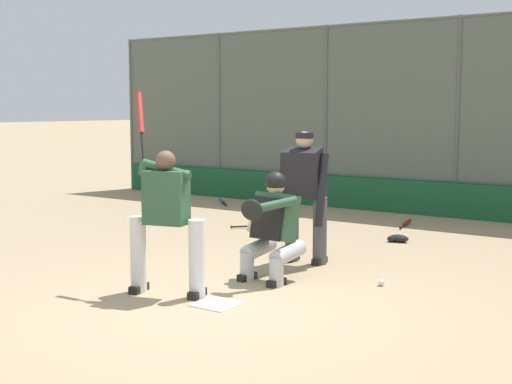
{
  "coord_description": "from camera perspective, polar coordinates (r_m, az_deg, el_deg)",
  "views": [
    {
      "loc": [
        -4.35,
        5.62,
        2.0
      ],
      "look_at": [
        0.2,
        -1.0,
        1.05
      ],
      "focal_mm": 50.0,
      "sensor_mm": 36.0,
      "label": 1
    }
  ],
  "objects": [
    {
      "name": "ground_plane",
      "position": [
        7.39,
        -3.13,
        -8.98
      ],
      "size": [
        160.0,
        160.0,
        0.0
      ],
      "primitive_type": "plane",
      "color": "tan"
    },
    {
      "name": "backstop_fence",
      "position": [
        13.52,
        15.84,
        6.13
      ],
      "size": [
        16.44,
        0.08,
        3.65
      ],
      "color": "#515651",
      "rests_on": "ground_plane"
    },
    {
      "name": "baseball_loose",
      "position": [
        8.23,
        9.98,
        -7.16
      ],
      "size": [
        0.07,
        0.07,
        0.07
      ],
      "primitive_type": "sphere",
      "color": "white",
      "rests_on": "ground_plane"
    },
    {
      "name": "batter_at_plate",
      "position": [
        7.65,
        -7.23,
        -1.97
      ],
      "size": [
        1.12,
        0.57,
        2.18
      ],
      "rotation": [
        0.0,
        0.0,
        0.26
      ],
      "color": "silver",
      "rests_on": "ground_plane"
    },
    {
      "name": "spare_bat_by_padding",
      "position": [
        15.06,
        -2.73,
        -0.76
      ],
      "size": [
        0.62,
        0.62,
        0.07
      ],
      "rotation": [
        0.0,
        0.0,
        5.5
      ],
      "color": "black",
      "rests_on": "ground_plane"
    },
    {
      "name": "spare_bat_near_backstop",
      "position": [
        11.99,
        0.62,
        -2.69
      ],
      "size": [
        0.61,
        0.72,
        0.07
      ],
      "rotation": [
        0.0,
        0.0,
        4.02
      ],
      "color": "black",
      "rests_on": "ground_plane"
    },
    {
      "name": "bleachers_beyond",
      "position": [
        16.7,
        11.42,
        1.41
      ],
      "size": [
        11.45,
        2.5,
        1.48
      ],
      "color": "slate",
      "rests_on": "ground_plane"
    },
    {
      "name": "fielding_glove_on_dirt",
      "position": [
        10.91,
        11.28,
        -3.66
      ],
      "size": [
        0.31,
        0.23,
        0.11
      ],
      "color": "black",
      "rests_on": "ground_plane"
    },
    {
      "name": "home_plate_marker",
      "position": [
        7.38,
        -3.13,
        -8.94
      ],
      "size": [
        0.43,
        0.43,
        0.01
      ],
      "primitive_type": "cube",
      "color": "white",
      "rests_on": "ground_plane"
    },
    {
      "name": "catcher_behind_plate",
      "position": [
        8.25,
        1.24,
        -2.62
      ],
      "size": [
        0.68,
        0.81,
        1.27
      ],
      "rotation": [
        0.0,
        0.0,
        -0.09
      ],
      "color": "#B7B7BC",
      "rests_on": "ground_plane"
    },
    {
      "name": "spare_bat_third_base_side",
      "position": [
        12.5,
        11.93,
        -2.45
      ],
      "size": [
        0.22,
        0.82,
        0.07
      ],
      "rotation": [
        0.0,
        0.0,
        4.92
      ],
      "color": "black",
      "rests_on": "ground_plane"
    },
    {
      "name": "umpire_home",
      "position": [
        9.15,
        3.9,
        -0.08
      ],
      "size": [
        0.69,
        0.46,
        1.7
      ],
      "rotation": [
        0.0,
        0.0,
        0.1
      ],
      "color": "#4C4C51",
      "rests_on": "ground_plane"
    },
    {
      "name": "padding_wall",
      "position": [
        13.53,
        15.49,
        -0.64
      ],
      "size": [
        16.03,
        0.18,
        0.64
      ],
      "primitive_type": "cube",
      "color": "#19512D",
      "rests_on": "ground_plane"
    }
  ]
}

